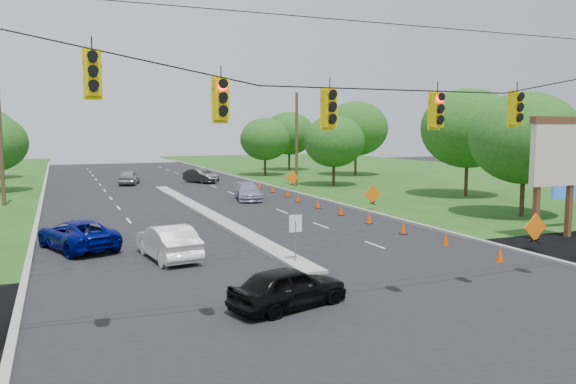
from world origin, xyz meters
name	(u,v)px	position (x,y,z in m)	size (l,w,h in m)	color
ground	(371,307)	(0.00, 0.00, 0.00)	(160.00, 160.00, 0.00)	black
grass_right	(558,195)	(30.00, 20.00, 0.00)	(40.00, 160.00, 0.06)	#1E4714
cross_street	(371,307)	(0.00, 0.00, 0.00)	(160.00, 14.00, 0.02)	black
curb_left	(41,205)	(-10.10, 30.00, 0.00)	(0.25, 110.00, 0.16)	gray
curb_right	(294,193)	(10.10, 30.00, 0.00)	(0.25, 110.00, 0.16)	gray
median	(206,214)	(0.00, 21.00, 0.00)	(1.00, 34.00, 0.18)	gray
median_sign	(296,229)	(0.00, 6.00, 1.46)	(0.55, 0.06, 2.05)	gray
signal_span	(391,148)	(-0.05, -1.00, 4.97)	(25.60, 0.32, 9.00)	#422D1C
utility_pole_far_left	(1,143)	(-12.50, 30.00, 4.50)	(0.28, 0.28, 9.00)	#422D1C
utility_pole_far_right	(297,140)	(12.50, 35.00, 4.50)	(0.28, 0.28, 9.00)	#422D1C
pylon_sign	(557,159)	(14.31, 6.20, 4.00)	(5.90, 2.30, 6.12)	#59331E
cone_0	(500,255)	(7.89, 3.00, 0.35)	(0.32, 0.32, 0.70)	#DD3C01
cone_1	(446,240)	(7.89, 6.50, 0.35)	(0.32, 0.32, 0.70)	#DD3C01
cone_2	(403,228)	(7.89, 10.00, 0.35)	(0.32, 0.32, 0.70)	#DD3C01
cone_3	(369,218)	(7.89, 13.50, 0.35)	(0.32, 0.32, 0.70)	#DD3C01
cone_4	(341,210)	(7.89, 17.00, 0.35)	(0.32, 0.32, 0.70)	#DD3C01
cone_5	(318,203)	(7.89, 20.50, 0.35)	(0.32, 0.32, 0.70)	#DD3C01
cone_6	(298,198)	(7.89, 24.00, 0.35)	(0.32, 0.32, 0.70)	#DD3C01
cone_7	(288,193)	(8.49, 27.50, 0.35)	(0.32, 0.32, 0.70)	#DD3C01
cone_8	(273,188)	(8.49, 31.00, 0.35)	(0.32, 0.32, 0.70)	#DD3C01
cone_9	(259,185)	(8.49, 34.50, 0.35)	(0.32, 0.32, 0.70)	#DD3C01
work_sign_0	(535,228)	(10.80, 4.00, 1.09)	(1.27, 0.58, 1.37)	black
work_sign_1	(373,195)	(10.80, 18.00, 1.09)	(1.27, 0.58, 1.37)	black
work_sign_2	(292,178)	(10.80, 32.00, 1.09)	(1.27, 0.58, 1.37)	black
tree_7	(525,138)	(18.00, 12.00, 4.96)	(6.72, 6.72, 7.84)	black
tree_8	(468,128)	(22.00, 22.00, 5.58)	(7.56, 7.56, 8.82)	black
tree_9	(334,141)	(16.00, 34.00, 4.34)	(5.88, 5.88, 6.86)	black
tree_10	(356,129)	(24.00, 44.00, 5.58)	(7.56, 7.56, 8.82)	black
tree_11	(289,133)	(20.00, 55.00, 4.96)	(6.72, 6.72, 7.84)	black
tree_12	(265,139)	(14.00, 48.00, 4.34)	(5.88, 5.88, 6.86)	black
black_sedan	(289,288)	(-2.42, 0.87, 0.66)	(1.57, 3.89, 1.33)	black
white_sedan	(168,242)	(-4.63, 8.95, 0.74)	(1.56, 4.48, 1.48)	white
blue_pickup	(77,234)	(-8.13, 12.52, 0.69)	(2.30, 5.00, 1.39)	#000767
silver_car_far	(248,192)	(4.84, 26.69, 0.65)	(1.82, 4.48, 1.30)	#8C8AAC
silver_car_oncoming	(129,178)	(-2.28, 43.02, 0.71)	(1.67, 4.16, 1.42)	gray
dark_car_receding	(200,176)	(4.79, 42.22, 0.71)	(1.51, 4.33, 1.43)	black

